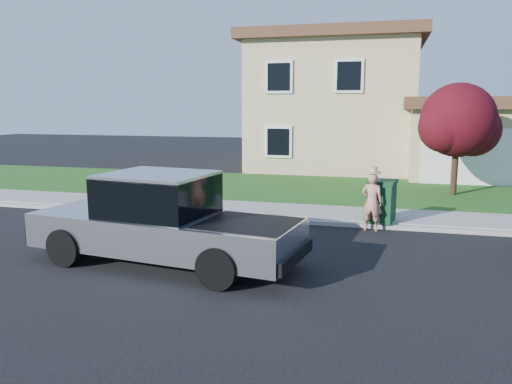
# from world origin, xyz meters

# --- Properties ---
(ground) EXTENTS (80.00, 80.00, 0.00)m
(ground) POSITION_xyz_m (0.00, 0.00, 0.00)
(ground) COLOR black
(ground) RESTS_ON ground
(curb) EXTENTS (40.00, 0.20, 0.12)m
(curb) POSITION_xyz_m (1.00, 2.90, 0.06)
(curb) COLOR gray
(curb) RESTS_ON ground
(sidewalk) EXTENTS (40.00, 2.00, 0.15)m
(sidewalk) POSITION_xyz_m (1.00, 4.00, 0.07)
(sidewalk) COLOR gray
(sidewalk) RESTS_ON ground
(lawn) EXTENTS (40.00, 7.00, 0.10)m
(lawn) POSITION_xyz_m (1.00, 8.50, 0.05)
(lawn) COLOR #154916
(lawn) RESTS_ON ground
(house) EXTENTS (14.00, 11.30, 6.85)m
(house) POSITION_xyz_m (1.31, 16.38, 3.17)
(house) COLOR #C8B580
(house) RESTS_ON ground
(pickup_truck) EXTENTS (6.03, 2.74, 1.91)m
(pickup_truck) POSITION_xyz_m (-1.68, -1.37, 0.89)
(pickup_truck) COLOR black
(pickup_truck) RESTS_ON ground
(woman) EXTENTS (0.63, 0.48, 1.71)m
(woman) POSITION_xyz_m (2.43, 2.60, 0.81)
(woman) COLOR tan
(woman) RESTS_ON ground
(ornamental_tree) EXTENTS (2.91, 2.62, 3.99)m
(ornamental_tree) POSITION_xyz_m (5.21, 8.40, 2.65)
(ornamental_tree) COLOR black
(ornamental_tree) RESTS_ON lawn
(trash_bin) EXTENTS (0.85, 0.93, 1.14)m
(trash_bin) POSITION_xyz_m (2.69, 3.12, 0.73)
(trash_bin) COLOR #0F381A
(trash_bin) RESTS_ON sidewalk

